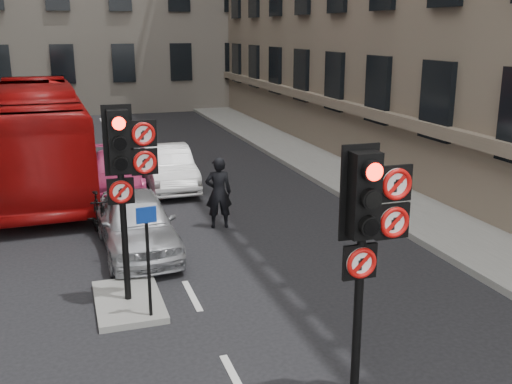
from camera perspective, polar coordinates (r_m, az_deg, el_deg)
pavement_right at (r=20.33m, az=9.76°, el=1.22°), size 3.00×50.00×0.16m
centre_island at (r=11.53m, az=-12.04°, el=-10.15°), size 1.20×2.00×0.12m
signal_near at (r=7.71m, az=10.68°, el=-2.87°), size 0.91×0.40×3.58m
signal_far at (r=10.69m, az=-12.36°, el=2.79°), size 0.91×0.40×3.58m
car_silver at (r=13.90m, az=-11.29°, el=-2.88°), size 1.69×4.03×1.36m
car_white at (r=19.36m, az=-8.39°, el=2.35°), size 1.44×4.04×1.33m
car_pink at (r=19.33m, az=-13.22°, el=1.86°), size 1.87×4.16×1.18m
bus_red at (r=20.79m, az=-20.11°, el=5.17°), size 3.08×11.72×3.24m
motorcycle at (r=14.94m, az=-14.68°, el=-2.30°), size 0.78×1.92×1.12m
motorcyclist at (r=15.23m, az=-3.59°, el=-0.06°), size 0.73×0.54×1.85m
info_sign at (r=10.30m, az=-10.28°, el=-5.13°), size 0.34×0.11×1.98m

